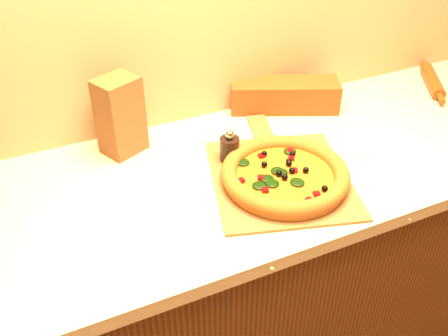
{
  "coord_description": "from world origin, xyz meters",
  "views": [
    {
      "loc": [
        -0.51,
        0.42,
        1.71
      ],
      "look_at": [
        -0.07,
        1.38,
        0.96
      ],
      "focal_mm": 40.0,
      "sensor_mm": 36.0,
      "label": 1
    }
  ],
  "objects_px": {
    "pizza": "(285,175)",
    "rolling_pin": "(432,81)",
    "pizza_peel": "(279,175)",
    "pepper_grinder": "(230,149)"
  },
  "relations": [
    {
      "from": "pizza_peel",
      "to": "pepper_grinder",
      "type": "height_order",
      "value": "pepper_grinder"
    },
    {
      "from": "pizza",
      "to": "rolling_pin",
      "type": "height_order",
      "value": "pizza"
    },
    {
      "from": "pizza",
      "to": "rolling_pin",
      "type": "relative_size",
      "value": 1.18
    },
    {
      "from": "pepper_grinder",
      "to": "pizza_peel",
      "type": "bearing_deg",
      "value": -51.28
    },
    {
      "from": "pizza_peel",
      "to": "rolling_pin",
      "type": "xyz_separation_m",
      "value": [
        0.77,
        0.24,
        0.02
      ]
    },
    {
      "from": "pizza",
      "to": "pepper_grinder",
      "type": "distance_m",
      "value": 0.18
    },
    {
      "from": "rolling_pin",
      "to": "pizza",
      "type": "bearing_deg",
      "value": -160.16
    },
    {
      "from": "pizza_peel",
      "to": "rolling_pin",
      "type": "height_order",
      "value": "rolling_pin"
    },
    {
      "from": "pizza_peel",
      "to": "pepper_grinder",
      "type": "distance_m",
      "value": 0.16
    },
    {
      "from": "pizza",
      "to": "rolling_pin",
      "type": "bearing_deg",
      "value": 19.84
    }
  ]
}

